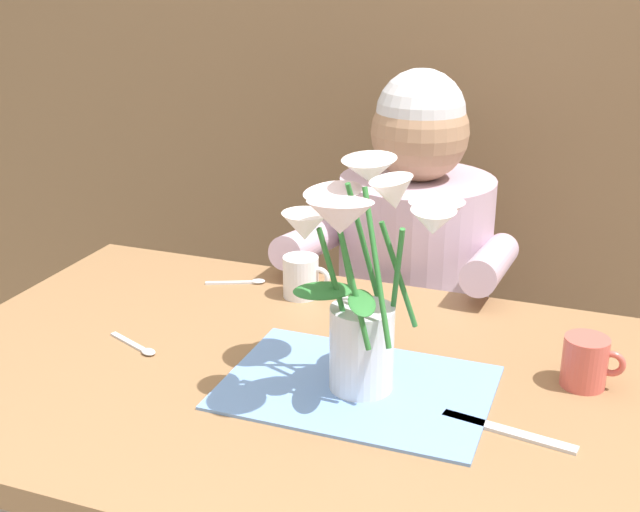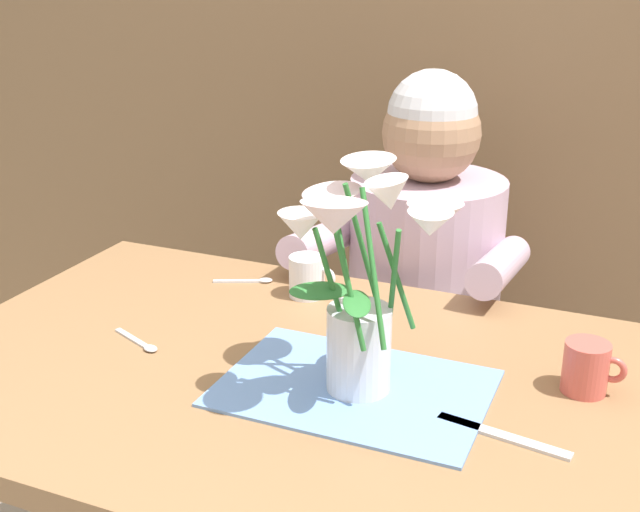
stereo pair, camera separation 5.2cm
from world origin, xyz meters
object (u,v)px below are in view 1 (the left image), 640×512
object	(u,v)px
flower_vase	(366,270)
dinner_knife	(508,431)
coffee_cup	(302,277)
seated_person	(411,320)
tea_cup	(586,362)

from	to	relation	value
flower_vase	dinner_knife	bearing A→B (deg)	-10.77
coffee_cup	seated_person	bearing A→B (deg)	67.99
seated_person	flower_vase	bearing A→B (deg)	-77.97
flower_vase	dinner_knife	world-z (taller)	flower_vase
dinner_knife	coffee_cup	xyz separation A→B (m)	(-0.44, 0.34, 0.04)
coffee_cup	tea_cup	distance (m)	0.56
seated_person	coffee_cup	xyz separation A→B (m)	(-0.14, -0.34, 0.22)
seated_person	dinner_knife	size ratio (longest dim) A/B	5.97
seated_person	coffee_cup	bearing A→B (deg)	-107.47
flower_vase	tea_cup	distance (m)	0.37
dinner_knife	coffee_cup	bearing A→B (deg)	151.76
flower_vase	tea_cup	xyz separation A→B (m)	(0.31, 0.13, -0.15)
seated_person	tea_cup	distance (m)	0.68
seated_person	flower_vase	distance (m)	0.74
tea_cup	seated_person	bearing A→B (deg)	128.08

